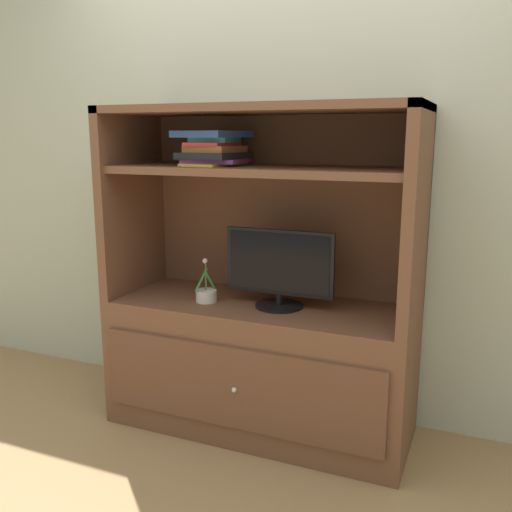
# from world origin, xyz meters

# --- Properties ---
(ground_plane) EXTENTS (8.00, 8.00, 0.00)m
(ground_plane) POSITION_xyz_m (0.00, 0.00, 0.00)
(ground_plane) COLOR #99754C
(painted_rear_wall) EXTENTS (6.00, 0.10, 2.80)m
(painted_rear_wall) POSITION_xyz_m (0.00, 0.75, 1.40)
(painted_rear_wall) COLOR #ADB29E
(painted_rear_wall) RESTS_ON ground_plane
(media_console) EXTENTS (1.51, 0.60, 1.61)m
(media_console) POSITION_xyz_m (0.00, 0.41, 0.51)
(media_console) COLOR brown
(media_console) RESTS_ON ground_plane
(tv_monitor) EXTENTS (0.54, 0.23, 0.38)m
(tv_monitor) POSITION_xyz_m (0.11, 0.38, 0.85)
(tv_monitor) COLOR black
(tv_monitor) RESTS_ON media_console
(potted_plant) EXTENTS (0.10, 0.12, 0.22)m
(potted_plant) POSITION_xyz_m (-0.26, 0.32, 0.69)
(potted_plant) COLOR beige
(potted_plant) RESTS_ON media_console
(magazine_stack) EXTENTS (0.32, 0.36, 0.16)m
(magazine_stack) POSITION_xyz_m (-0.24, 0.40, 1.41)
(magazine_stack) COLOR gold
(magazine_stack) RESTS_ON media_console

